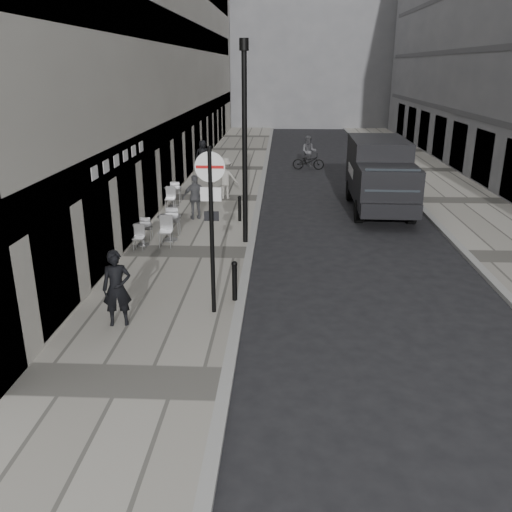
{
  "coord_description": "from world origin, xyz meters",
  "views": [
    {
      "loc": [
        1.01,
        -6.13,
        5.79
      ],
      "look_at": [
        0.41,
        6.36,
        1.4
      ],
      "focal_mm": 38.0,
      "sensor_mm": 36.0,
      "label": 1
    }
  ],
  "objects_px": {
    "lamppost": "(245,134)",
    "panel_van": "(380,172)",
    "walking_man": "(117,288)",
    "sign_post": "(211,210)",
    "cyclist": "(309,157)"
  },
  "relations": [
    {
      "from": "lamppost",
      "to": "panel_van",
      "type": "xyz_separation_m",
      "value": [
        5.3,
        5.11,
        -2.1
      ]
    },
    {
      "from": "sign_post",
      "to": "lamppost",
      "type": "xyz_separation_m",
      "value": [
        0.39,
        5.63,
        1.04
      ]
    },
    {
      "from": "walking_man",
      "to": "lamppost",
      "type": "distance_m",
      "value": 7.39
    },
    {
      "from": "sign_post",
      "to": "cyclist",
      "type": "xyz_separation_m",
      "value": [
        3.16,
        20.1,
        -1.91
      ]
    },
    {
      "from": "sign_post",
      "to": "lamppost",
      "type": "relative_size",
      "value": 0.62
    },
    {
      "from": "sign_post",
      "to": "lamppost",
      "type": "bearing_deg",
      "value": 86.97
    },
    {
      "from": "sign_post",
      "to": "cyclist",
      "type": "height_order",
      "value": "sign_post"
    },
    {
      "from": "sign_post",
      "to": "panel_van",
      "type": "height_order",
      "value": "sign_post"
    },
    {
      "from": "lamppost",
      "to": "panel_van",
      "type": "distance_m",
      "value": 7.65
    },
    {
      "from": "walking_man",
      "to": "cyclist",
      "type": "height_order",
      "value": "cyclist"
    },
    {
      "from": "panel_van",
      "to": "cyclist",
      "type": "height_order",
      "value": "panel_van"
    },
    {
      "from": "sign_post",
      "to": "cyclist",
      "type": "relative_size",
      "value": 2.02
    },
    {
      "from": "walking_man",
      "to": "sign_post",
      "type": "distance_m",
      "value": 2.8
    },
    {
      "from": "cyclist",
      "to": "sign_post",
      "type": "bearing_deg",
      "value": -94.98
    },
    {
      "from": "walking_man",
      "to": "cyclist",
      "type": "xyz_separation_m",
      "value": [
        5.27,
        20.88,
        -0.24
      ]
    }
  ]
}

